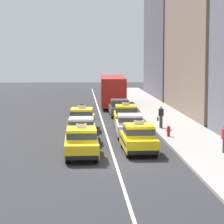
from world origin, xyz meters
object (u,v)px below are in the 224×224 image
sedan_left_second (81,129)px  sedan_right_fourth (120,107)px  bus_right_fifth (113,90)px  pedestrian_near_crosswalk (161,117)px  taxi_left_nearest (81,142)px  taxi_right_nearest (138,138)px  fire_hydrant (169,131)px  taxi_right_third (126,115)px  taxi_left_third (82,119)px  sedan_right_second (129,125)px

sedan_left_second → sedan_right_fourth: size_ratio=1.00×
bus_right_fifth → pedestrian_near_crosswalk: (2.56, -18.16, -0.85)m
taxi_left_nearest → sedan_right_fourth: taxi_left_nearest is taller
taxi_right_nearest → pedestrian_near_crosswalk: 9.75m
pedestrian_near_crosswalk → fire_hydrant: 4.35m
sedan_left_second → taxi_right_third: bearing=64.7°
taxi_left_nearest → fire_hydrant: taxi_left_nearest is taller
taxi_left_third → sedan_right_fourth: size_ratio=1.08×
taxi_right_third → sedan_right_fourth: size_ratio=1.08×
taxi_left_nearest → pedestrian_near_crosswalk: 12.21m
taxi_right_third → bus_right_fifth: (-0.08, 16.03, 0.94)m
taxi_right_nearest → bus_right_fifth: 27.54m
taxi_right_third → fire_hydrant: 6.88m
taxi_left_nearest → sedan_right_fourth: bearing=79.7°
sedan_right_second → sedan_right_fourth: (0.20, 12.04, 0.00)m
taxi_right_nearest → sedan_right_second: 5.87m
taxi_left_nearest → bus_right_fifth: bus_right_fifth is taller
taxi_left_third → taxi_right_third: same height
taxi_right_nearest → bus_right_fifth: bus_right_fifth is taller
bus_right_fifth → taxi_right_nearest: bearing=-90.3°
taxi_left_nearest → taxi_right_third: 13.24m
sedan_right_second → sedan_right_fourth: same height
taxi_right_nearest → sedan_right_second: taxi_right_nearest is taller
taxi_left_third → pedestrian_near_crosswalk: (5.93, 0.03, 0.09)m
taxi_right_nearest → taxi_right_third: same height
sedan_right_fourth → bus_right_fifth: 9.67m
taxi_left_third → taxi_right_third: size_ratio=1.00×
taxi_right_nearest → fire_hydrant: taxi_right_nearest is taller
taxi_right_third → fire_hydrant: size_ratio=6.34×
taxi_left_third → taxi_right_nearest: 9.88m
sedan_right_second → bus_right_fifth: bearing=89.6°
taxi_left_third → taxi_right_nearest: bearing=-70.9°
taxi_left_nearest → fire_hydrant: bearing=47.2°
taxi_right_third → pedestrian_near_crosswalk: 3.26m
sedan_right_second → taxi_left_third: bearing=132.9°
pedestrian_near_crosswalk → taxi_right_nearest: bearing=-106.1°
taxi_left_third → sedan_right_fourth: taxi_left_third is taller
taxi_left_nearest → sedan_right_second: (3.28, 7.14, -0.03)m
taxi_right_nearest → fire_hydrant: size_ratio=6.28×
taxi_right_third → sedan_right_fourth: bearing=90.2°
taxi_left_nearest → sedan_right_second: 7.86m
sedan_right_fourth → fire_hydrant: 13.09m
sedan_right_second → fire_hydrant: bearing=-17.7°
taxi_right_third → taxi_left_third: bearing=-148.0°
taxi_left_nearest → sedan_left_second: taxi_left_nearest is taller
taxi_right_third → taxi_left_nearest: bearing=-105.3°
sedan_right_fourth → pedestrian_near_crosswalk: (2.50, -8.54, 0.12)m
taxi_right_third → bus_right_fifth: bearing=90.3°
sedan_left_second → bus_right_fifth: 23.71m
taxi_left_nearest → taxi_right_nearest: (3.28, 1.27, 0.00)m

